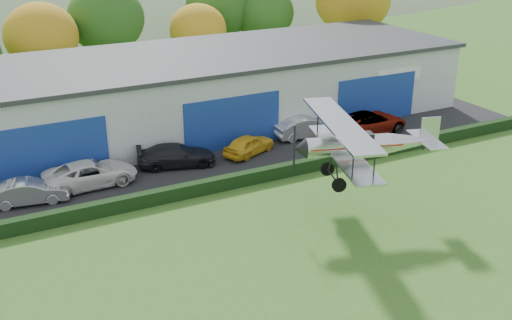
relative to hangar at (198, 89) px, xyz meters
name	(u,v)px	position (x,y,z in m)	size (l,w,h in m)	color
apron	(212,157)	(-2.00, -6.98, -2.63)	(48.00, 9.00, 0.05)	black
hedge	(244,179)	(-2.00, -11.78, -2.26)	(46.00, 0.60, 0.80)	black
hangar	(198,89)	(0.00, 0.00, 0.00)	(40.60, 12.60, 5.30)	#B2B7BC
tree_belt	(97,27)	(-4.15, 12.64, 2.95)	(75.70, 13.22, 10.12)	#3D2614
car_1	(29,192)	(-13.64, -8.57, -1.92)	(1.44, 4.14, 1.36)	silver
car_2	(91,174)	(-10.07, -7.80, -1.86)	(2.49, 5.40, 1.50)	silver
car_3	(176,155)	(-4.57, -7.31, -1.90)	(1.99, 4.90, 1.42)	black
car_4	(249,145)	(0.40, -7.61, -1.94)	(1.57, 3.90, 1.33)	gold
car_5	(305,127)	(5.43, -6.53, -1.84)	(1.63, 4.67, 1.54)	silver
car_6	(369,122)	(9.90, -7.98, -1.79)	(2.71, 5.87, 1.63)	gray
biplane	(361,143)	(1.49, -18.06, 1.52)	(7.79, 8.80, 3.30)	silver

